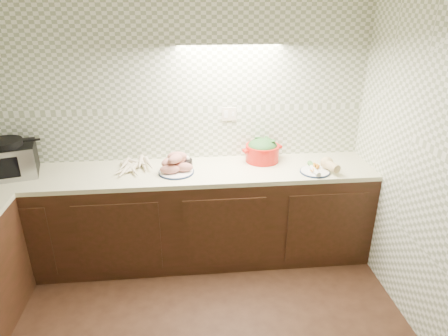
{
  "coord_description": "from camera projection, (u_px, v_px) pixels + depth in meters",
  "views": [
    {
      "loc": [
        0.16,
        -1.72,
        2.33
      ],
      "look_at": [
        0.45,
        1.25,
        1.02
      ],
      "focal_mm": 32.0,
      "sensor_mm": 36.0,
      "label": 1
    }
  ],
  "objects": [
    {
      "name": "room",
      "position": [
        154.0,
        159.0,
        1.83
      ],
      "size": [
        3.6,
        3.6,
        2.6
      ],
      "color": "black",
      "rests_on": "ground"
    },
    {
      "name": "counter",
      "position": [
        75.0,
        278.0,
        2.87
      ],
      "size": [
        3.6,
        3.6,
        0.9
      ],
      "color": "black",
      "rests_on": "ground"
    },
    {
      "name": "toaster_oven",
      "position": [
        8.0,
        159.0,
        3.36
      ],
      "size": [
        0.51,
        0.44,
        0.32
      ],
      "rotation": [
        0.0,
        0.0,
        0.26
      ],
      "color": "black",
      "rests_on": "counter"
    },
    {
      "name": "parsnip_pile",
      "position": [
        135.0,
        167.0,
        3.5
      ],
      "size": [
        0.39,
        0.4,
        0.08
      ],
      "color": "beige",
      "rests_on": "counter"
    },
    {
      "name": "sweet_potato_plate",
      "position": [
        176.0,
        165.0,
        3.44
      ],
      "size": [
        0.31,
        0.31,
        0.18
      ],
      "rotation": [
        0.0,
        0.0,
        0.37
      ],
      "color": "#0F1C3A",
      "rests_on": "counter"
    },
    {
      "name": "onion_bowl",
      "position": [
        184.0,
        161.0,
        3.6
      ],
      "size": [
        0.15,
        0.15,
        0.11
      ],
      "color": "black",
      "rests_on": "counter"
    },
    {
      "name": "dutch_oven",
      "position": [
        262.0,
        150.0,
        3.67
      ],
      "size": [
        0.38,
        0.38,
        0.21
      ],
      "rotation": [
        0.0,
        0.0,
        0.28
      ],
      "color": "red",
      "rests_on": "counter"
    },
    {
      "name": "veg_plate",
      "position": [
        321.0,
        166.0,
        3.48
      ],
      "size": [
        0.32,
        0.31,
        0.12
      ],
      "rotation": [
        0.0,
        0.0,
        0.2
      ],
      "color": "#0F1C3A",
      "rests_on": "counter"
    }
  ]
}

